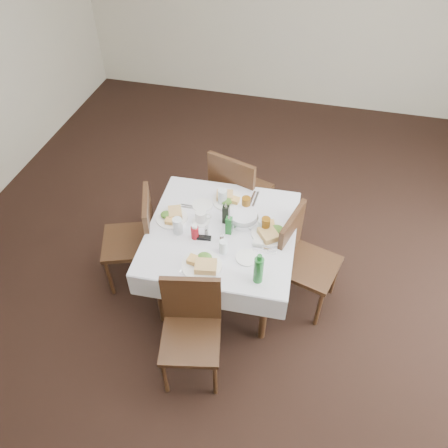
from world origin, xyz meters
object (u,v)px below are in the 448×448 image
chair_south (191,323)px  water_n (222,197)px  coffee_mug (201,217)px  chair_east (301,255)px  green_bottle (259,270)px  dining_table (221,238)px  water_e (261,226)px  chair_west (138,235)px  oil_cruet_dark (226,214)px  chair_north (237,190)px  oil_cruet_green (229,225)px  water_s (223,247)px  bread_basket (243,218)px  ketchup_bottle (195,232)px  water_w (178,226)px

chair_south → water_n: bearing=91.3°
coffee_mug → chair_east: bearing=1.7°
chair_south → green_bottle: (0.42, 0.31, 0.37)m
dining_table → water_e: bearing=12.6°
chair_west → oil_cruet_dark: oil_cruet_dark is taller
chair_west → coffee_mug: bearing=7.0°
chair_north → water_e: (0.34, -0.67, 0.25)m
chair_north → oil_cruet_green: (0.09, -0.75, 0.28)m
chair_north → coffee_mug: (-0.15, -0.68, 0.24)m
chair_south → water_s: (0.11, 0.51, 0.31)m
dining_table → bread_basket: bread_basket is taller
oil_cruet_green → ketchup_bottle: 0.27m
green_bottle → chair_south: bearing=-143.3°
oil_cruet_dark → bread_basket: bearing=17.1°
chair_south → water_e: (0.35, 0.81, 0.30)m
chair_east → water_s: chair_east is taller
coffee_mug → water_w: bearing=-132.1°
chair_south → chair_east: bearing=49.7°
chair_east → water_e: chair_east is taller
chair_south → water_s: size_ratio=7.67×
chair_east → water_w: 1.04m
ketchup_bottle → water_w: bearing=170.5°
chair_east → coffee_mug: 0.88m
chair_north → ketchup_bottle: chair_north is taller
water_s → oil_cruet_dark: oil_cruet_dark is taller
water_e → bread_basket: bearing=155.7°
water_e → bread_basket: 0.18m
dining_table → coffee_mug: coffee_mug is taller
ketchup_bottle → green_bottle: (0.56, -0.30, 0.06)m
water_s → water_e: (0.24, 0.29, -0.00)m
dining_table → ketchup_bottle: bearing=-144.7°
chair_south → bread_basket: size_ratio=3.59×
water_w → bread_basket: 0.54m
bread_basket → coffee_mug: bearing=-165.6°
chair_east → ketchup_bottle: bearing=-165.8°
water_s → green_bottle: bearing=-33.6°
dining_table → chair_south: size_ratio=1.36×
chair_south → green_bottle: green_bottle is taller
chair_east → water_s: (-0.58, -0.31, 0.28)m
chair_north → chair_east: chair_north is taller
oil_cruet_green → coffee_mug: size_ratio=1.28×
water_w → oil_cruet_dark: size_ratio=0.67×
chair_south → bread_basket: (0.19, 0.88, 0.29)m
water_w → coffee_mug: (0.15, 0.16, -0.02)m
chair_south → oil_cruet_dark: oil_cruet_dark is taller
chair_east → ketchup_bottle: size_ratio=7.03×
water_s → water_w: (-0.40, 0.12, 0.01)m
water_e → green_bottle: green_bottle is taller
water_w → ketchup_bottle: bearing=-9.5°
water_n → chair_west: bearing=-154.3°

